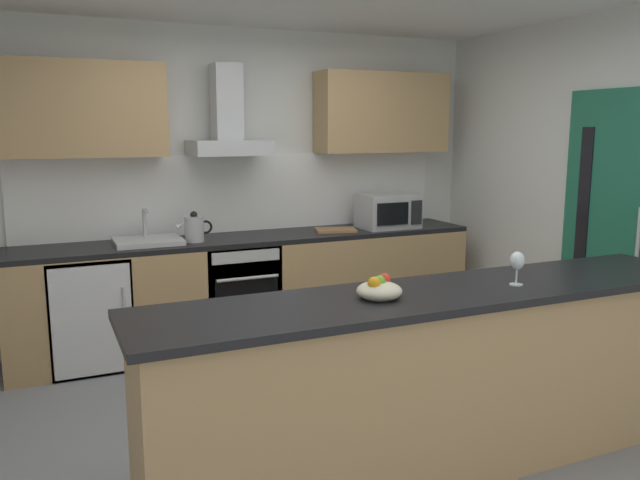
% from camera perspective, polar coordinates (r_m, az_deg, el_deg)
% --- Properties ---
extents(ground, '(5.33, 4.91, 0.02)m').
position_cam_1_polar(ground, '(4.08, 1.77, -15.99)').
color(ground, gray).
extents(wall_back, '(5.33, 0.12, 2.60)m').
position_cam_1_polar(wall_back, '(5.57, -7.22, 5.01)').
color(wall_back, silver).
rests_on(wall_back, ground).
extents(wall_right, '(0.12, 4.91, 2.60)m').
position_cam_1_polar(wall_right, '(5.07, 25.20, 3.66)').
color(wall_right, silver).
rests_on(wall_right, ground).
extents(backsplash_tile, '(3.68, 0.02, 0.66)m').
position_cam_1_polar(backsplash_tile, '(5.51, -6.99, 4.23)').
color(backsplash_tile, white).
extents(counter_back, '(3.81, 0.60, 0.90)m').
position_cam_1_polar(counter_back, '(5.35, -5.84, -4.40)').
color(counter_back, tan).
rests_on(counter_back, ground).
extents(counter_island, '(3.19, 0.64, 0.97)m').
position_cam_1_polar(counter_island, '(3.43, 10.87, -12.18)').
color(counter_island, tan).
rests_on(counter_island, ground).
extents(upper_cabinets, '(3.76, 0.32, 0.70)m').
position_cam_1_polar(upper_cabinets, '(5.33, -6.63, 11.37)').
color(upper_cabinets, tan).
extents(side_door, '(0.08, 0.85, 2.05)m').
position_cam_1_polar(side_door, '(5.04, 24.47, 0.56)').
color(side_door, '#1E664C').
rests_on(side_door, ground).
extents(oven, '(0.60, 0.62, 0.80)m').
position_cam_1_polar(oven, '(5.28, -7.48, -4.53)').
color(oven, slate).
rests_on(oven, ground).
extents(refrigerator, '(0.58, 0.60, 0.85)m').
position_cam_1_polar(refrigerator, '(5.09, -19.95, -6.00)').
color(refrigerator, white).
rests_on(refrigerator, ground).
extents(microwave, '(0.50, 0.38, 0.30)m').
position_cam_1_polar(microwave, '(5.69, 6.11, 2.60)').
color(microwave, '#B7BABC').
rests_on(microwave, counter_back).
extents(sink, '(0.50, 0.40, 0.26)m').
position_cam_1_polar(sink, '(5.05, -15.15, -0.03)').
color(sink, silver).
rests_on(sink, counter_back).
extents(kettle, '(0.29, 0.15, 0.24)m').
position_cam_1_polar(kettle, '(5.05, -11.18, 1.03)').
color(kettle, '#B7BABC').
rests_on(kettle, counter_back).
extents(range_hood, '(0.62, 0.45, 0.72)m').
position_cam_1_polar(range_hood, '(5.24, -8.23, 10.02)').
color(range_hood, '#B7BABC').
extents(wine_glass, '(0.08, 0.08, 0.18)m').
position_cam_1_polar(wine_glass, '(3.44, 17.24, -1.89)').
color(wine_glass, silver).
rests_on(wine_glass, counter_island).
extents(fruit_bowl, '(0.22, 0.22, 0.12)m').
position_cam_1_polar(fruit_bowl, '(3.07, 5.33, -4.44)').
color(fruit_bowl, beige).
rests_on(fruit_bowl, counter_island).
extents(chopping_board, '(0.39, 0.30, 0.02)m').
position_cam_1_polar(chopping_board, '(5.47, 1.42, 0.90)').
color(chopping_board, '#9E7247').
rests_on(chopping_board, counter_back).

